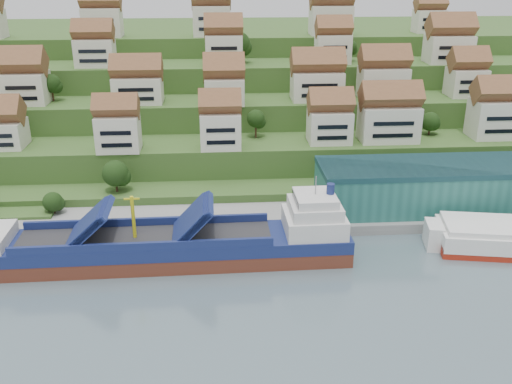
{
  "coord_description": "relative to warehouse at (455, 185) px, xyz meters",
  "views": [
    {
      "loc": [
        0.13,
        -96.2,
        52.95
      ],
      "look_at": [
        7.88,
        14.0,
        8.0
      ],
      "focal_mm": 40.0,
      "sensor_mm": 36.0,
      "label": 1
    }
  ],
  "objects": [
    {
      "name": "hillside_village",
      "position": [
        -50.45,
        43.31,
        17.07
      ],
      "size": [
        154.15,
        64.27,
        29.09
      ],
      "color": "silver",
      "rests_on": "ground"
    },
    {
      "name": "flagpole",
      "position": [
        -33.89,
        -7.0,
        -0.32
      ],
      "size": [
        1.28,
        0.16,
        8.0
      ],
      "color": "gray",
      "rests_on": "quay"
    },
    {
      "name": "warehouse",
      "position": [
        0.0,
        0.0,
        0.0
      ],
      "size": [
        60.0,
        15.0,
        10.0
      ],
      "primitive_type": "cube",
      "color": "#276B61",
      "rests_on": "quay"
    },
    {
      "name": "hillside_trees",
      "position": [
        -69.47,
        28.89,
        10.05
      ],
      "size": [
        132.13,
        62.17,
        31.28
      ],
      "color": "#1E3C14",
      "rests_on": "ground"
    },
    {
      "name": "cargo_ship",
      "position": [
        -61.85,
        -17.03,
        -4.09
      ],
      "size": [
        73.0,
        12.49,
        16.09
      ],
      "rotation": [
        0.0,
        0.0,
        0.02
      ],
      "color": "#602C1D",
      "rests_on": "ground"
    },
    {
      "name": "hillside",
      "position": [
        -52.0,
        86.55,
        3.46
      ],
      "size": [
        260.0,
        128.0,
        31.0
      ],
      "color": "#2D4C1E",
      "rests_on": "ground"
    },
    {
      "name": "ground",
      "position": [
        -52.0,
        -17.0,
        -7.2
      ],
      "size": [
        300.0,
        300.0,
        0.0
      ],
      "primitive_type": "plane",
      "color": "slate",
      "rests_on": "ground"
    },
    {
      "name": "quay",
      "position": [
        -32.0,
        -2.0,
        -6.1
      ],
      "size": [
        180.0,
        14.0,
        2.2
      ],
      "primitive_type": "cube",
      "color": "gray",
      "rests_on": "ground"
    }
  ]
}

